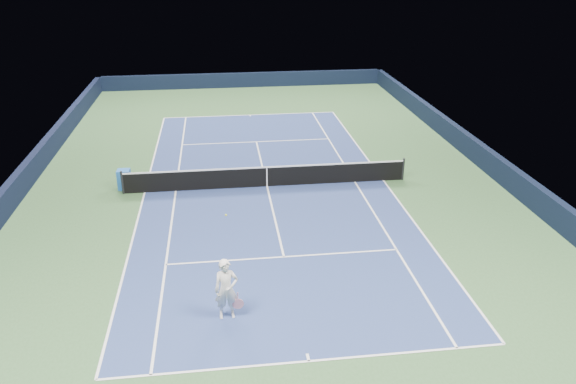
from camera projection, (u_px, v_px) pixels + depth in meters
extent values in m
plane|color=#33572F|center=(267.00, 186.00, 25.66)|extent=(40.00, 40.00, 0.00)
cube|color=black|center=(243.00, 80.00, 43.43)|extent=(22.00, 0.35, 1.10)
cube|color=black|center=(493.00, 164.00, 26.70)|extent=(0.35, 40.00, 1.10)
cube|color=black|center=(17.00, 187.00, 24.17)|extent=(0.35, 40.00, 1.10)
cube|color=navy|center=(267.00, 186.00, 25.66)|extent=(10.97, 23.77, 0.01)
cube|color=white|center=(250.00, 115.00, 36.44)|extent=(10.97, 0.08, 0.00)
cube|color=white|center=(309.00, 361.00, 14.87)|extent=(10.97, 0.08, 0.00)
cube|color=white|center=(383.00, 180.00, 26.29)|extent=(0.08, 23.77, 0.00)
cube|color=white|center=(145.00, 192.00, 25.01)|extent=(0.08, 23.77, 0.00)
cube|color=white|center=(355.00, 182.00, 26.13)|extent=(0.08, 23.77, 0.00)
cube|color=white|center=(176.00, 191.00, 25.17)|extent=(0.08, 23.77, 0.00)
cube|color=white|center=(256.00, 142.00, 31.46)|extent=(8.23, 0.08, 0.00)
cube|color=white|center=(284.00, 257.00, 19.84)|extent=(8.23, 0.08, 0.00)
cube|color=white|center=(267.00, 186.00, 25.65)|extent=(0.08, 12.80, 0.00)
cube|color=white|center=(250.00, 116.00, 36.30)|extent=(0.08, 0.30, 0.00)
cube|color=white|center=(308.00, 357.00, 15.00)|extent=(0.08, 0.30, 0.00)
cylinder|color=black|center=(122.00, 183.00, 24.69)|extent=(0.10, 0.10, 1.07)
cylinder|color=black|center=(403.00, 169.00, 26.19)|extent=(0.10, 0.10, 1.07)
cube|color=black|center=(267.00, 177.00, 25.47)|extent=(12.80, 0.03, 0.91)
cube|color=white|center=(267.00, 167.00, 25.28)|extent=(12.80, 0.04, 0.06)
cube|color=white|center=(267.00, 177.00, 25.47)|extent=(0.05, 0.04, 0.91)
cube|color=blue|center=(124.00, 179.00, 25.23)|extent=(0.58, 0.53, 0.91)
cube|color=white|center=(131.00, 179.00, 25.27)|extent=(0.05, 0.41, 0.41)
imported|color=white|center=(226.00, 289.00, 16.28)|extent=(0.73, 0.51, 1.91)
cylinder|color=pink|center=(238.00, 297.00, 16.37)|extent=(0.03, 0.03, 0.32)
cylinder|color=black|center=(238.00, 304.00, 16.47)|extent=(0.32, 0.02, 0.32)
cylinder|color=#C98295|center=(238.00, 304.00, 16.47)|extent=(0.34, 0.03, 0.34)
sphere|color=gold|center=(226.00, 215.00, 16.43)|extent=(0.07, 0.07, 0.07)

